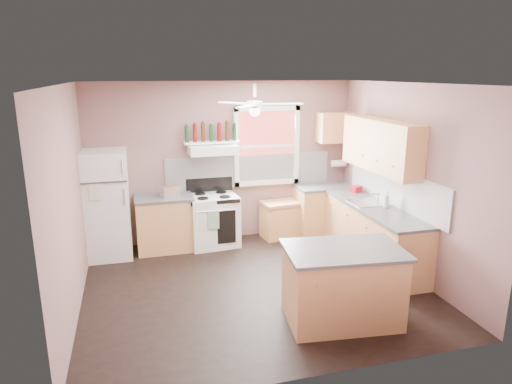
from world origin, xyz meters
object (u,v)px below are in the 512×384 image
object	(u,v)px
refrigerator	(106,205)
toaster	(170,191)
stove	(213,220)
island	(342,287)
cart	(281,219)

from	to	relation	value
refrigerator	toaster	distance (m)	1.01
stove	island	xyz separation A→B (m)	(1.02, -2.80, 0.00)
toaster	island	bearing A→B (deg)	-78.83
refrigerator	toaster	world-z (taller)	refrigerator
toaster	cart	xyz separation A→B (m)	(1.90, 0.10, -0.67)
toaster	stove	bearing A→B (deg)	-17.11
stove	island	world-z (taller)	same
island	cart	bearing A→B (deg)	92.29
stove	cart	bearing A→B (deg)	-1.42
refrigerator	stove	distance (m)	1.73
stove	island	distance (m)	2.98
cart	toaster	bearing A→B (deg)	175.64
refrigerator	cart	distance (m)	2.95
island	refrigerator	bearing A→B (deg)	140.54
refrigerator	stove	size ratio (longest dim) A/B	1.97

